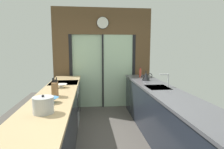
{
  "coord_description": "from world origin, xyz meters",
  "views": [
    {
      "loc": [
        -0.37,
        -2.8,
        1.65
      ],
      "look_at": [
        0.08,
        0.93,
        1.12
      ],
      "focal_mm": 30.51,
      "sensor_mm": 36.0,
      "label": 1
    }
  ],
  "objects_px": {
    "oven_range": "(65,104)",
    "mixing_bowl_near": "(51,100)",
    "knife_block": "(55,89)",
    "mixing_bowl_far": "(61,86)",
    "kettle": "(146,76)",
    "stock_pot": "(43,105)",
    "soap_bottle_far": "(140,73)"
  },
  "relations": [
    {
      "from": "mixing_bowl_near",
      "to": "stock_pot",
      "type": "distance_m",
      "value": 0.41
    },
    {
      "from": "mixing_bowl_near",
      "to": "kettle",
      "type": "relative_size",
      "value": 0.78
    },
    {
      "from": "oven_range",
      "to": "kettle",
      "type": "relative_size",
      "value": 3.37
    },
    {
      "from": "kettle",
      "to": "soap_bottle_far",
      "type": "xyz_separation_m",
      "value": [
        -0.0,
        0.48,
        0.01
      ]
    },
    {
      "from": "knife_block",
      "to": "mixing_bowl_near",
      "type": "bearing_deg",
      "value": -90.0
    },
    {
      "from": "oven_range",
      "to": "kettle",
      "type": "distance_m",
      "value": 1.89
    },
    {
      "from": "knife_block",
      "to": "mixing_bowl_far",
      "type": "bearing_deg",
      "value": 90.0
    },
    {
      "from": "mixing_bowl_near",
      "to": "knife_block",
      "type": "bearing_deg",
      "value": 90.0
    },
    {
      "from": "kettle",
      "to": "mixing_bowl_far",
      "type": "bearing_deg",
      "value": -162.04
    },
    {
      "from": "mixing_bowl_far",
      "to": "stock_pot",
      "type": "distance_m",
      "value": 1.39
    },
    {
      "from": "mixing_bowl_far",
      "to": "soap_bottle_far",
      "type": "bearing_deg",
      "value": 30.63
    },
    {
      "from": "knife_block",
      "to": "kettle",
      "type": "height_order",
      "value": "knife_block"
    },
    {
      "from": "mixing_bowl_near",
      "to": "oven_range",
      "type": "bearing_deg",
      "value": 90.7
    },
    {
      "from": "stock_pot",
      "to": "kettle",
      "type": "distance_m",
      "value": 2.65
    },
    {
      "from": "stock_pot",
      "to": "kettle",
      "type": "bearing_deg",
      "value": 47.79
    },
    {
      "from": "mixing_bowl_far",
      "to": "stock_pot",
      "type": "xyz_separation_m",
      "value": [
        0.0,
        -1.39,
        0.06
      ]
    },
    {
      "from": "mixing_bowl_near",
      "to": "mixing_bowl_far",
      "type": "height_order",
      "value": "mixing_bowl_near"
    },
    {
      "from": "mixing_bowl_near",
      "to": "mixing_bowl_far",
      "type": "xyz_separation_m",
      "value": [
        -0.0,
        0.98,
        -0.0
      ]
    },
    {
      "from": "mixing_bowl_far",
      "to": "knife_block",
      "type": "height_order",
      "value": "knife_block"
    },
    {
      "from": "stock_pot",
      "to": "soap_bottle_far",
      "type": "relative_size",
      "value": 0.93
    },
    {
      "from": "stock_pot",
      "to": "soap_bottle_far",
      "type": "height_order",
      "value": "soap_bottle_far"
    },
    {
      "from": "mixing_bowl_near",
      "to": "mixing_bowl_far",
      "type": "distance_m",
      "value": 0.98
    },
    {
      "from": "stock_pot",
      "to": "mixing_bowl_near",
      "type": "bearing_deg",
      "value": 90.0
    },
    {
      "from": "oven_range",
      "to": "mixing_bowl_near",
      "type": "xyz_separation_m",
      "value": [
        0.02,
        -1.51,
        0.5
      ]
    },
    {
      "from": "oven_range",
      "to": "soap_bottle_far",
      "type": "relative_size",
      "value": 3.66
    },
    {
      "from": "mixing_bowl_near",
      "to": "stock_pot",
      "type": "bearing_deg",
      "value": -90.0
    },
    {
      "from": "oven_range",
      "to": "mixing_bowl_far",
      "type": "distance_m",
      "value": 0.73
    },
    {
      "from": "oven_range",
      "to": "knife_block",
      "type": "distance_m",
      "value": 1.3
    },
    {
      "from": "mixing_bowl_far",
      "to": "kettle",
      "type": "distance_m",
      "value": 1.87
    },
    {
      "from": "mixing_bowl_near",
      "to": "mixing_bowl_far",
      "type": "relative_size",
      "value": 0.99
    },
    {
      "from": "kettle",
      "to": "mixing_bowl_near",
      "type": "bearing_deg",
      "value": -138.87
    },
    {
      "from": "knife_block",
      "to": "soap_bottle_far",
      "type": "relative_size",
      "value": 1.16
    }
  ]
}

